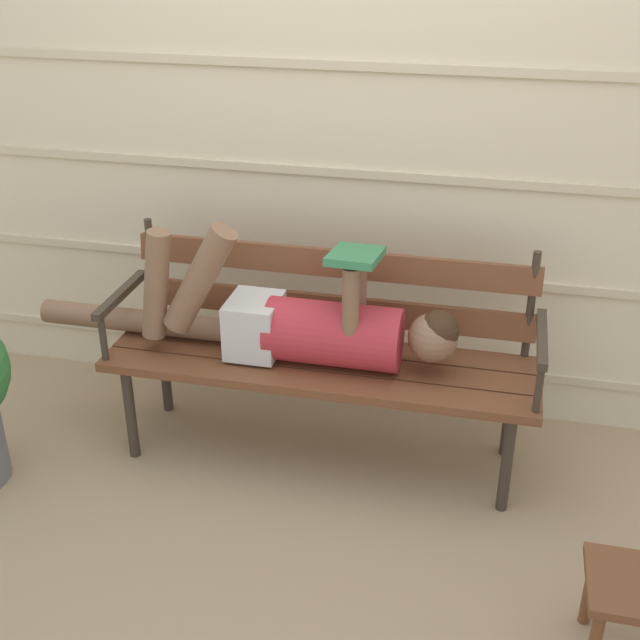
{
  "coord_description": "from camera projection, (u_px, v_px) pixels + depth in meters",
  "views": [
    {
      "loc": [
        0.64,
        -2.66,
        2.07
      ],
      "look_at": [
        0.0,
        0.1,
        0.63
      ],
      "focal_mm": 46.25,
      "sensor_mm": 36.0,
      "label": 1
    }
  ],
  "objects": [
    {
      "name": "reclining_person",
      "position": [
        295.0,
        322.0,
        3.2
      ],
      "size": [
        1.75,
        0.26,
        0.57
      ],
      "color": "#B72D38"
    },
    {
      "name": "ground_plane",
      "position": [
        314.0,
        468.0,
        3.37
      ],
      "size": [
        12.0,
        12.0,
        0.0
      ],
      "primitive_type": "plane",
      "color": "tan"
    },
    {
      "name": "park_bench",
      "position": [
        324.0,
        342.0,
        3.3
      ],
      "size": [
        1.71,
        0.48,
        0.9
      ],
      "color": "brown",
      "rests_on": "ground"
    },
    {
      "name": "house_siding",
      "position": [
        349.0,
        119.0,
        3.33
      ],
      "size": [
        5.0,
        0.08,
        2.58
      ],
      "color": "beige",
      "rests_on": "ground"
    }
  ]
}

